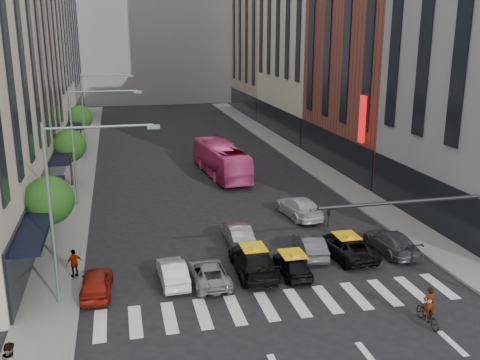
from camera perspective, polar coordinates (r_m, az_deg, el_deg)
ground at (r=26.22m, az=5.95°, el=-14.54°), size 160.00×160.00×0.00m
sidewalk_left at (r=53.15m, az=-16.82°, el=0.61°), size 3.00×96.00×0.15m
sidewalk_right at (r=56.38m, az=7.16°, el=1.99°), size 3.00×96.00×0.15m
building_left_d at (r=86.92m, az=-20.06°, el=15.82°), size 8.00×18.00×30.00m
building_right_b at (r=54.33m, az=14.40°, el=14.90°), size 8.00×18.00×26.00m
building_right_d at (r=89.86m, az=2.94°, el=16.01°), size 8.00×18.00×28.00m
building_far at (r=106.79m, az=-9.44°, el=17.88°), size 30.00×10.00×36.00m
tree_near at (r=33.03m, az=-19.70°, el=-2.06°), size 2.88×2.88×4.95m
tree_mid at (r=48.50m, az=-17.76°, el=3.50°), size 2.88×2.88×4.95m
tree_far at (r=64.22m, az=-16.75°, el=6.35°), size 2.88×2.88×4.95m
streetlamp_near at (r=26.49m, az=-17.71°, el=-1.00°), size 5.38×0.25×9.00m
streetlamp_mid at (r=42.08m, az=-16.19°, el=5.02°), size 5.38×0.25×9.00m
streetlamp_far at (r=57.89m, az=-15.49°, el=7.77°), size 5.38×0.25×9.00m
traffic_signal at (r=26.95m, az=22.66°, el=-4.40°), size 10.10×0.20×6.00m
liberty_sign at (r=46.64m, az=12.92°, el=6.33°), size 0.30×0.70×4.00m
car_red at (r=28.96m, az=-15.06°, el=-10.52°), size 1.74×3.89×1.30m
car_white_front at (r=29.41m, az=-7.21°, el=-9.70°), size 1.54×3.92×1.27m
car_silver at (r=29.30m, az=-3.37°, el=-9.80°), size 2.06×4.29×1.18m
taxi_left at (r=30.26m, az=1.42°, el=-8.55°), size 2.30×5.33×1.53m
taxi_center at (r=30.22m, az=5.60°, el=-8.96°), size 1.48×3.65×1.24m
car_grey_mid at (r=32.82m, az=7.49°, el=-6.94°), size 1.74×4.03×1.29m
taxi_right at (r=33.00m, az=11.23°, el=-6.95°), size 2.69×5.00×1.33m
car_grey_curb at (r=34.33m, az=15.80°, el=-6.35°), size 1.96×4.65×1.34m
car_row2_left at (r=34.37m, az=-0.22°, el=-5.72°), size 1.44×4.03×1.33m
car_row2_right at (r=39.42m, az=6.30°, el=-2.88°), size 2.61×5.28×1.48m
bus at (r=50.23m, az=-2.04°, el=2.17°), size 3.66×11.35×3.11m
motorcycle at (r=26.88m, az=19.37°, el=-13.40°), size 0.68×1.89×0.99m
rider at (r=26.29m, az=19.63°, el=-10.88°), size 0.60×0.40×1.64m
pedestrian_far at (r=30.80m, az=-17.26°, el=-8.48°), size 1.01×0.78×1.59m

